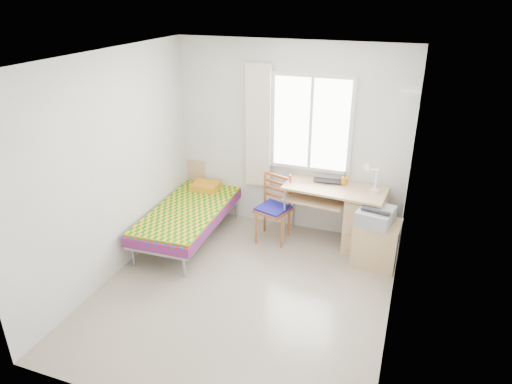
# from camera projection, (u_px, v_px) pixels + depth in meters

# --- Properties ---
(floor) EXTENTS (3.50, 3.50, 0.00)m
(floor) POSITION_uv_depth(u_px,v_px,m) (243.00, 292.00, 5.22)
(floor) COLOR #BCAD93
(floor) RESTS_ON ground
(ceiling) EXTENTS (3.50, 3.50, 0.00)m
(ceiling) POSITION_uv_depth(u_px,v_px,m) (240.00, 58.00, 4.15)
(ceiling) COLOR white
(ceiling) RESTS_ON wall_back
(wall_back) EXTENTS (3.20, 0.00, 3.20)m
(wall_back) POSITION_uv_depth(u_px,v_px,m) (289.00, 139.00, 6.19)
(wall_back) COLOR silver
(wall_back) RESTS_ON ground
(wall_left) EXTENTS (0.00, 3.50, 3.50)m
(wall_left) POSITION_uv_depth(u_px,v_px,m) (111.00, 169.00, 5.18)
(wall_left) COLOR silver
(wall_left) RESTS_ON ground
(wall_right) EXTENTS (0.00, 3.50, 3.50)m
(wall_right) POSITION_uv_depth(u_px,v_px,m) (403.00, 212.00, 4.19)
(wall_right) COLOR silver
(wall_right) RESTS_ON ground
(window) EXTENTS (1.10, 0.04, 1.30)m
(window) POSITION_uv_depth(u_px,v_px,m) (311.00, 124.00, 5.97)
(window) COLOR white
(window) RESTS_ON wall_back
(curtain) EXTENTS (0.35, 0.05, 1.70)m
(curtain) POSITION_uv_depth(u_px,v_px,m) (258.00, 127.00, 6.20)
(curtain) COLOR beige
(curtain) RESTS_ON wall_back
(floating_shelf) EXTENTS (0.20, 0.32, 0.03)m
(floating_shelf) POSITION_uv_depth(u_px,v_px,m) (411.00, 89.00, 5.08)
(floating_shelf) COLOR white
(floating_shelf) RESTS_ON wall_right
(bed) EXTENTS (0.95, 1.92, 0.82)m
(bed) POSITION_uv_depth(u_px,v_px,m) (191.00, 211.00, 6.22)
(bed) COLOR #989AA0
(bed) RESTS_ON floor
(desk) EXTENTS (1.34, 0.70, 0.81)m
(desk) POSITION_uv_depth(u_px,v_px,m) (360.00, 217.00, 5.96)
(desk) COLOR tan
(desk) RESTS_ON floor
(chair) EXTENTS (0.50, 0.50, 0.92)m
(chair) POSITION_uv_depth(u_px,v_px,m) (275.00, 204.00, 6.14)
(chair) COLOR #A13F1F
(chair) RESTS_ON floor
(cabinet) EXTENTS (0.57, 0.51, 0.58)m
(cabinet) POSITION_uv_depth(u_px,v_px,m) (376.00, 243.00, 5.66)
(cabinet) COLOR tan
(cabinet) RESTS_ON floor
(printer) EXTENTS (0.46, 0.51, 0.19)m
(printer) POSITION_uv_depth(u_px,v_px,m) (376.00, 216.00, 5.49)
(printer) COLOR #94979B
(printer) RESTS_ON cabinet
(laptop) EXTENTS (0.39, 0.27, 0.03)m
(laptop) POSITION_uv_depth(u_px,v_px,m) (327.00, 183.00, 6.02)
(laptop) COLOR black
(laptop) RESTS_ON desk
(pen_cup) EXTENTS (0.10, 0.10, 0.10)m
(pen_cup) POSITION_uv_depth(u_px,v_px,m) (344.00, 181.00, 5.99)
(pen_cup) COLOR orange
(pen_cup) RESTS_ON desk
(task_lamp) EXTENTS (0.23, 0.33, 0.44)m
(task_lamp) POSITION_uv_depth(u_px,v_px,m) (371.00, 175.00, 5.59)
(task_lamp) COLOR white
(task_lamp) RESTS_ON desk
(book) EXTENTS (0.20, 0.26, 0.02)m
(book) POSITION_uv_depth(u_px,v_px,m) (319.00, 199.00, 6.10)
(book) COLOR gray
(book) RESTS_ON desk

